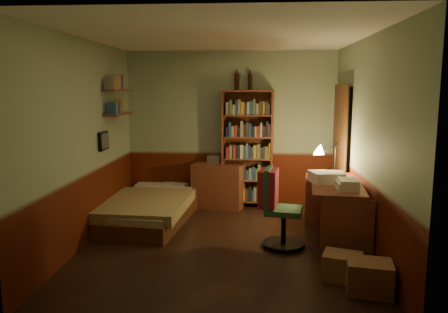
# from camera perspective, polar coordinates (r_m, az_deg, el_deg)

# --- Properties ---
(floor) EXTENTS (3.50, 4.00, 0.02)m
(floor) POSITION_cam_1_polar(r_m,az_deg,el_deg) (5.72, -0.17, -11.44)
(floor) COLOR black
(floor) RESTS_ON ground
(ceiling) EXTENTS (3.50, 4.00, 0.02)m
(ceiling) POSITION_cam_1_polar(r_m,az_deg,el_deg) (5.41, -0.18, 15.60)
(ceiling) COLOR silver
(ceiling) RESTS_ON wall_back
(wall_back) EXTENTS (3.50, 0.02, 2.60)m
(wall_back) POSITION_cam_1_polar(r_m,az_deg,el_deg) (7.41, 0.91, 3.61)
(wall_back) COLOR gray
(wall_back) RESTS_ON ground
(wall_left) EXTENTS (0.02, 4.00, 2.60)m
(wall_left) POSITION_cam_1_polar(r_m,az_deg,el_deg) (5.80, -17.79, 1.75)
(wall_left) COLOR gray
(wall_left) RESTS_ON ground
(wall_right) EXTENTS (0.02, 4.00, 2.60)m
(wall_right) POSITION_cam_1_polar(r_m,az_deg,el_deg) (5.57, 18.20, 1.46)
(wall_right) COLOR gray
(wall_right) RESTS_ON ground
(wall_front) EXTENTS (3.50, 0.02, 2.60)m
(wall_front) POSITION_cam_1_polar(r_m,az_deg,el_deg) (3.43, -2.51, -2.46)
(wall_front) COLOR gray
(wall_front) RESTS_ON ground
(doorway) EXTENTS (0.06, 0.90, 2.00)m
(doorway) POSITION_cam_1_polar(r_m,az_deg,el_deg) (6.86, 15.09, 0.37)
(doorway) COLOR black
(doorway) RESTS_ON ground
(door_trim) EXTENTS (0.02, 0.98, 2.08)m
(door_trim) POSITION_cam_1_polar(r_m,az_deg,el_deg) (6.85, 14.81, 0.37)
(door_trim) COLOR #4A2814
(door_trim) RESTS_ON ground
(bed) EXTENTS (1.36, 2.23, 0.63)m
(bed) POSITION_cam_1_polar(r_m,az_deg,el_deg) (6.72, -9.81, -5.59)
(bed) COLOR olive
(bed) RESTS_ON ground
(dresser) EXTENTS (0.90, 0.59, 0.74)m
(dresser) POSITION_cam_1_polar(r_m,az_deg,el_deg) (7.32, -0.74, -3.83)
(dresser) COLOR brown
(dresser) RESTS_ON ground
(mini_stereo) EXTENTS (0.28, 0.25, 0.12)m
(mini_stereo) POSITION_cam_1_polar(r_m,az_deg,el_deg) (7.37, -1.14, -0.34)
(mini_stereo) COLOR #B2B2B7
(mini_stereo) RESTS_ON dresser
(bookshelf) EXTENTS (0.86, 0.34, 1.95)m
(bookshelf) POSITION_cam_1_polar(r_m,az_deg,el_deg) (7.27, 3.10, 0.94)
(bookshelf) COLOR brown
(bookshelf) RESTS_ON ground
(bottle_left) EXTENTS (0.09, 0.09, 0.27)m
(bottle_left) POSITION_cam_1_polar(r_m,az_deg,el_deg) (7.32, 1.69, 9.72)
(bottle_left) COLOR black
(bottle_left) RESTS_ON bookshelf
(bottle_right) EXTENTS (0.09, 0.09, 0.27)m
(bottle_right) POSITION_cam_1_polar(r_m,az_deg,el_deg) (7.31, 3.43, 9.70)
(bottle_right) COLOR black
(bottle_right) RESTS_ON bookshelf
(desk) EXTENTS (0.78, 1.55, 0.80)m
(desk) POSITION_cam_1_polar(r_m,az_deg,el_deg) (5.84, 14.30, -7.09)
(desk) COLOR brown
(desk) RESTS_ON ground
(paper_stack) EXTENTS (0.32, 0.39, 0.14)m
(paper_stack) POSITION_cam_1_polar(r_m,az_deg,el_deg) (5.67, 12.61, -2.65)
(paper_stack) COLOR silver
(paper_stack) RESTS_ON desk
(desk_lamp) EXTENTS (0.18, 0.18, 0.57)m
(desk_lamp) POSITION_cam_1_polar(r_m,az_deg,el_deg) (6.38, 14.34, 0.52)
(desk_lamp) COLOR black
(desk_lamp) RESTS_ON desk
(office_chair) EXTENTS (0.64, 0.58, 1.12)m
(office_chair) POSITION_cam_1_polar(r_m,az_deg,el_deg) (5.51, 7.84, -6.12)
(office_chair) COLOR #325B3B
(office_chair) RESTS_ON ground
(red_jacket) EXTENTS (0.31, 0.43, 0.46)m
(red_jacket) POSITION_cam_1_polar(r_m,az_deg,el_deg) (5.58, 7.74, 2.35)
(red_jacket) COLOR #B02434
(red_jacket) RESTS_ON office_chair
(wall_shelf_lower) EXTENTS (0.20, 0.90, 0.03)m
(wall_shelf_lower) POSITION_cam_1_polar(r_m,az_deg,el_deg) (6.77, -13.55, 5.43)
(wall_shelf_lower) COLOR brown
(wall_shelf_lower) RESTS_ON wall_left
(wall_shelf_upper) EXTENTS (0.20, 0.90, 0.03)m
(wall_shelf_upper) POSITION_cam_1_polar(r_m,az_deg,el_deg) (6.76, -13.66, 8.39)
(wall_shelf_upper) COLOR brown
(wall_shelf_upper) RESTS_ON wall_left
(framed_picture) EXTENTS (0.04, 0.32, 0.26)m
(framed_picture) POSITION_cam_1_polar(r_m,az_deg,el_deg) (6.35, -15.46, 1.98)
(framed_picture) COLOR black
(framed_picture) RESTS_ON wall_left
(cardboard_box_a) EXTENTS (0.48, 0.41, 0.32)m
(cardboard_box_a) POSITION_cam_1_polar(r_m,az_deg,el_deg) (4.62, 18.46, -14.74)
(cardboard_box_a) COLOR brown
(cardboard_box_a) RESTS_ON ground
(cardboard_box_b) EXTENTS (0.47, 0.43, 0.27)m
(cardboard_box_b) POSITION_cam_1_polar(r_m,az_deg,el_deg) (4.86, 15.19, -13.69)
(cardboard_box_b) COLOR brown
(cardboard_box_b) RESTS_ON ground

